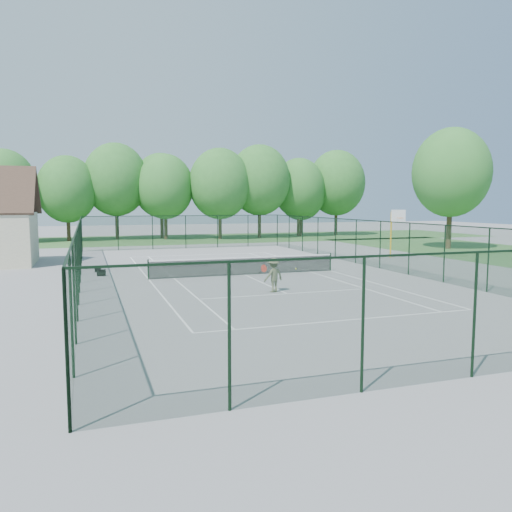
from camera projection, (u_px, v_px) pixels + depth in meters
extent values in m
plane|color=gray|center=(245.00, 275.00, 28.85)|extent=(140.00, 140.00, 0.00)
cube|color=#407235|center=(166.00, 239.00, 57.09)|extent=(80.00, 16.00, 0.01)
cube|color=white|center=(200.00, 255.00, 40.04)|extent=(10.97, 0.08, 0.01)
cube|color=white|center=(346.00, 320.00, 17.66)|extent=(10.97, 0.08, 0.01)
cube|color=white|center=(217.00, 262.00, 34.87)|extent=(8.23, 0.08, 0.01)
cube|color=white|center=(287.00, 294.00, 22.82)|extent=(8.23, 0.08, 0.01)
cube|color=white|center=(330.00, 271.00, 30.60)|extent=(0.08, 23.77, 0.01)
cube|color=white|center=(149.00, 279.00, 27.09)|extent=(0.08, 23.77, 0.01)
cube|color=white|center=(310.00, 272.00, 30.16)|extent=(0.08, 23.77, 0.01)
cube|color=white|center=(174.00, 278.00, 27.53)|extent=(0.08, 23.77, 0.01)
cube|color=white|center=(245.00, 275.00, 28.85)|extent=(0.08, 12.80, 0.01)
cylinder|color=black|center=(148.00, 270.00, 27.03)|extent=(0.08, 0.08, 1.10)
cylinder|color=black|center=(330.00, 262.00, 30.55)|extent=(0.08, 0.08, 1.10)
cube|color=black|center=(245.00, 266.00, 28.79)|extent=(11.00, 0.02, 0.96)
cube|color=white|center=(245.00, 258.00, 28.74)|extent=(11.00, 0.05, 0.07)
cube|color=#16361F|center=(186.00, 232.00, 45.63)|extent=(18.00, 0.02, 3.00)
cube|color=#16361F|center=(474.00, 315.00, 11.74)|extent=(18.00, 0.02, 3.00)
cube|color=#16361F|center=(380.00, 245.00, 31.57)|extent=(0.02, 36.00, 3.00)
cube|color=#16361F|center=(79.00, 254.00, 25.81)|extent=(0.02, 36.00, 3.00)
cube|color=black|center=(185.00, 216.00, 45.48)|extent=(18.00, 0.05, 0.05)
cube|color=black|center=(477.00, 252.00, 11.59)|extent=(18.00, 0.05, 0.05)
cube|color=black|center=(381.00, 221.00, 31.41)|extent=(0.05, 36.00, 0.05)
cube|color=black|center=(78.00, 225.00, 25.65)|extent=(0.05, 36.00, 0.05)
cylinder|color=#463522|center=(6.00, 223.00, 51.58)|extent=(0.40, 0.40, 4.20)
ellipsoid|color=#3A8435|center=(4.00, 185.00, 51.17)|extent=(6.40, 6.40, 7.40)
cylinder|color=#463522|center=(166.00, 221.00, 56.87)|extent=(0.40, 0.40, 4.20)
ellipsoid|color=#3A8435|center=(165.00, 187.00, 56.46)|extent=(6.40, 6.40, 7.40)
cylinder|color=#463522|center=(299.00, 220.00, 62.15)|extent=(0.40, 0.40, 4.20)
ellipsoid|color=#3A8435|center=(299.00, 188.00, 61.74)|extent=(6.40, 6.40, 7.40)
cylinder|color=yellow|center=(391.00, 235.00, 37.79)|extent=(0.12, 0.12, 3.50)
cube|color=yellow|center=(395.00, 214.00, 37.20)|extent=(0.08, 0.90, 0.08)
cube|color=white|center=(398.00, 216.00, 36.79)|extent=(1.20, 0.05, 0.90)
torus|color=#EE5F00|center=(400.00, 218.00, 36.59)|extent=(0.48, 0.48, 0.02)
cylinder|color=#463522|center=(449.00, 222.00, 45.22)|extent=(0.46, 0.46, 4.81)
ellipsoid|color=#3A8435|center=(451.00, 173.00, 44.75)|extent=(6.87, 6.87, 8.02)
cube|color=black|center=(101.00, 273.00, 28.41)|extent=(0.50, 0.36, 0.36)
cube|color=black|center=(98.00, 270.00, 30.02)|extent=(0.36, 0.22, 0.28)
imported|color=#55583E|center=(273.00, 275.00, 23.20)|extent=(1.16, 0.89, 1.59)
sphere|color=#BFCC25|center=(296.00, 269.00, 23.97)|extent=(0.07, 0.07, 0.07)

